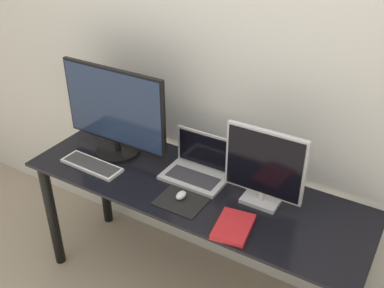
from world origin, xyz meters
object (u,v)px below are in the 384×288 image
(keyboard, at_px, (92,165))
(mouse, at_px, (181,195))
(monitor_left, at_px, (115,113))
(book, at_px, (233,227))
(monitor_right, at_px, (264,168))
(laptop, at_px, (199,166))

(keyboard, height_order, mouse, mouse)
(monitor_left, distance_m, book, 0.93)
(book, bearing_deg, mouse, 168.52)
(monitor_right, bearing_deg, monitor_left, -179.99)
(monitor_left, xyz_separation_m, keyboard, (-0.03, -0.19, -0.25))
(mouse, xyz_separation_m, book, (0.32, -0.06, -0.01))
(keyboard, bearing_deg, laptop, 23.26)
(monitor_left, height_order, book, monitor_left)
(monitor_right, bearing_deg, mouse, -152.04)
(monitor_right, xyz_separation_m, book, (-0.03, -0.25, -0.19))
(monitor_left, height_order, keyboard, monitor_left)
(monitor_right, height_order, mouse, monitor_right)
(book, bearing_deg, monitor_left, 163.94)
(laptop, distance_m, mouse, 0.23)
(monitor_right, relative_size, laptop, 1.17)
(monitor_left, distance_m, keyboard, 0.31)
(monitor_left, bearing_deg, book, -16.06)
(mouse, relative_size, book, 0.29)
(laptop, xyz_separation_m, mouse, (0.03, -0.22, -0.03))
(monitor_right, distance_m, laptop, 0.41)
(monitor_right, xyz_separation_m, mouse, (-0.34, -0.18, -0.18))
(monitor_left, bearing_deg, laptop, 4.71)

